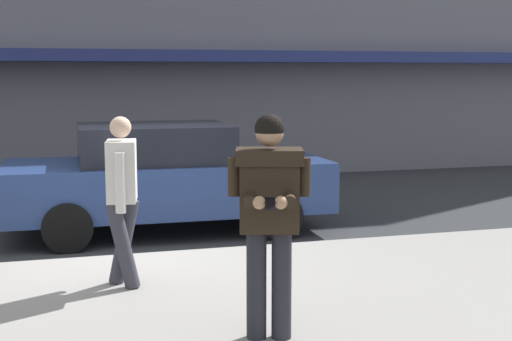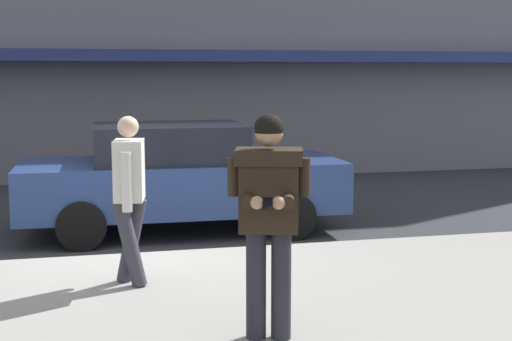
# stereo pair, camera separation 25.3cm
# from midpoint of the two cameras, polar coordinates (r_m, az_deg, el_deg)

# --- Properties ---
(ground_plane) EXTENTS (80.00, 80.00, 0.00)m
(ground_plane) POSITION_cam_midpoint_polar(r_m,az_deg,el_deg) (8.82, -11.40, -7.14)
(ground_plane) COLOR #2B2D30
(sidewalk) EXTENTS (32.00, 5.30, 0.14)m
(sidewalk) POSITION_cam_midpoint_polar(r_m,az_deg,el_deg) (6.28, 0.06, -12.55)
(sidewalk) COLOR gray
(sidewalk) RESTS_ON ground
(curb_paint_line) EXTENTS (28.00, 0.12, 0.01)m
(curb_paint_line) POSITION_cam_midpoint_polar(r_m,az_deg,el_deg) (9.00, -5.02, -6.71)
(curb_paint_line) COLOR silver
(curb_paint_line) RESTS_ON ground
(parked_sedan_mid) EXTENTS (4.53, 1.98, 1.54)m
(parked_sedan_mid) POSITION_cam_midpoint_polar(r_m,az_deg,el_deg) (10.19, -8.02, -0.52)
(parked_sedan_mid) COLOR navy
(parked_sedan_mid) RESTS_ON ground
(man_texting_on_phone) EXTENTS (0.63, 0.64, 1.81)m
(man_texting_on_phone) POSITION_cam_midpoint_polar(r_m,az_deg,el_deg) (5.57, -0.23, -2.55)
(man_texting_on_phone) COLOR #23232B
(man_texting_on_phone) RESTS_ON sidewalk
(pedestrian_in_light_coat) EXTENTS (0.37, 0.59, 1.70)m
(pedestrian_in_light_coat) POSITION_cam_midpoint_polar(r_m,az_deg,el_deg) (7.16, -11.66, -1.57)
(pedestrian_in_light_coat) COLOR #33333D
(pedestrian_in_light_coat) RESTS_ON sidewalk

